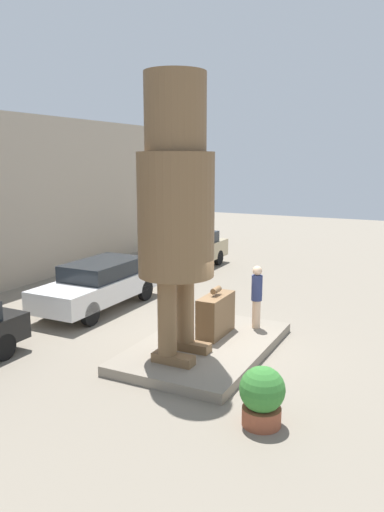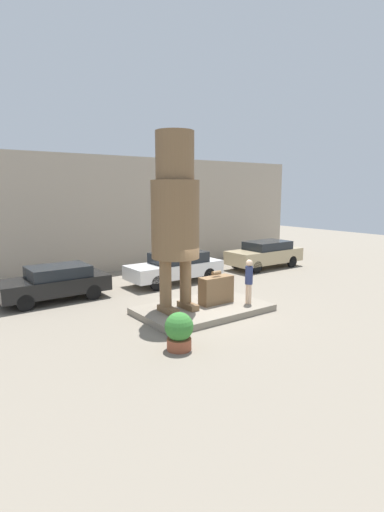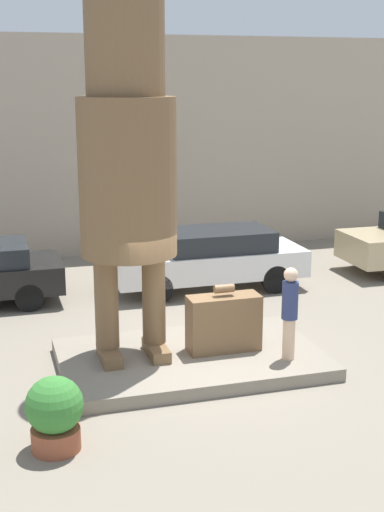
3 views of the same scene
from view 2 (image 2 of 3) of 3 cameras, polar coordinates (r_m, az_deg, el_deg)
name	(u,v)px [view 2 (image 2 of 3)]	position (r m, az deg, el deg)	size (l,w,h in m)	color
ground_plane	(203,312)	(14.85, 1.58, -8.03)	(60.00, 60.00, 0.00)	gray
pedestal	(203,309)	(14.81, 1.58, -7.60)	(4.70, 2.92, 0.23)	gray
building_backdrop	(100,215)	(22.07, -13.01, 5.76)	(28.00, 0.60, 6.26)	tan
statue_figure	(175,208)	(13.74, -2.42, 6.85)	(1.67, 1.67, 6.16)	brown
giant_suitcase	(216,290)	(15.02, 3.47, -4.84)	(1.32, 0.51, 1.25)	brown
tourist	(249,280)	(15.01, 8.13, -3.37)	(0.29, 0.29, 1.68)	beige
parked_car_black	(55,282)	(17.14, -19.00, -3.54)	(4.27, 1.84, 1.41)	black
parked_car_white	(176,266)	(19.25, -2.34, -1.51)	(4.72, 1.75, 1.48)	silver
parked_car_tan	(265,254)	(23.34, 10.40, 0.33)	(4.64, 1.82, 1.53)	tan
planter_pot	(179,331)	(11.38, -1.86, -10.60)	(0.81, 0.81, 1.08)	brown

